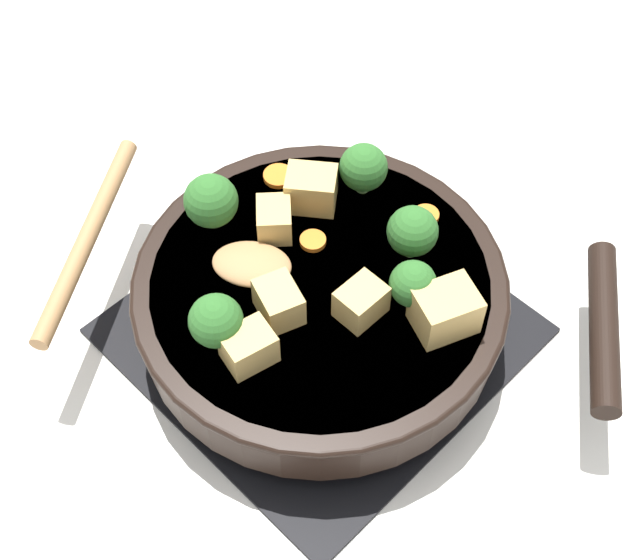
{
  "coord_description": "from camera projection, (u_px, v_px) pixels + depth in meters",
  "views": [
    {
      "loc": [
        0.31,
        -0.31,
        0.68
      ],
      "look_at": [
        0.0,
        0.0,
        0.08
      ],
      "focal_mm": 50.0,
      "sensor_mm": 36.0,
      "label": 1
    }
  ],
  "objects": [
    {
      "name": "carrot_slice_edge_slice",
      "position": [
        313.0,
        241.0,
        0.77
      ],
      "size": [
        0.02,
        0.02,
        0.01
      ],
      "primitive_type": "cylinder",
      "color": "orange",
      "rests_on": "skillet_pan"
    },
    {
      "name": "carrot_slice_near_center",
      "position": [
        278.0,
        176.0,
        0.82
      ],
      "size": [
        0.03,
        0.03,
        0.01
      ],
      "primitive_type": "cylinder",
      "color": "orange",
      "rests_on": "skillet_pan"
    },
    {
      "name": "tofu_cube_west_chunk",
      "position": [
        248.0,
        347.0,
        0.69
      ],
      "size": [
        0.04,
        0.04,
        0.03
      ],
      "primitive_type": "cube",
      "rotation": [
        0.0,
        0.0,
        4.49
      ],
      "color": "tan",
      "rests_on": "skillet_pan"
    },
    {
      "name": "broccoli_floret_west_rim",
      "position": [
        412.0,
        232.0,
        0.74
      ],
      "size": [
        0.04,
        0.04,
        0.05
      ],
      "color": "#709956",
      "rests_on": "skillet_pan"
    },
    {
      "name": "broccoli_floret_east_rim",
      "position": [
        211.0,
        201.0,
        0.76
      ],
      "size": [
        0.05,
        0.05,
        0.05
      ],
      "color": "#709956",
      "rests_on": "skillet_pan"
    },
    {
      "name": "carrot_slice_orange_thin",
      "position": [
        426.0,
        215.0,
        0.79
      ],
      "size": [
        0.02,
        0.02,
        0.01
      ],
      "primitive_type": "cylinder",
      "color": "orange",
      "rests_on": "skillet_pan"
    },
    {
      "name": "broccoli_floret_center_top",
      "position": [
        413.0,
        284.0,
        0.71
      ],
      "size": [
        0.04,
        0.04,
        0.05
      ],
      "color": "#709956",
      "rests_on": "skillet_pan"
    },
    {
      "name": "tofu_cube_near_handle",
      "position": [
        274.0,
        220.0,
        0.77
      ],
      "size": [
        0.05,
        0.05,
        0.03
      ],
      "primitive_type": "cube",
      "rotation": [
        0.0,
        0.0,
        2.41
      ],
      "color": "tan",
      "rests_on": "skillet_pan"
    },
    {
      "name": "wooden_spoon",
      "position": [
        160.0,
        249.0,
        0.76
      ],
      "size": [
        0.23,
        0.22,
        0.02
      ],
      "color": "#A87A4C",
      "rests_on": "skillet_pan"
    },
    {
      "name": "tofu_cube_east_chunk",
      "position": [
        311.0,
        189.0,
        0.79
      ],
      "size": [
        0.06,
        0.05,
        0.04
      ],
      "primitive_type": "cube",
      "rotation": [
        0.0,
        0.0,
        0.66
      ],
      "color": "tan",
      "rests_on": "skillet_pan"
    },
    {
      "name": "front_burner_grate",
      "position": [
        320.0,
        324.0,
        0.8
      ],
      "size": [
        0.31,
        0.31,
        0.03
      ],
      "color": "black",
      "rests_on": "ground_plane"
    },
    {
      "name": "skillet_pan",
      "position": [
        323.0,
        296.0,
        0.77
      ],
      "size": [
        0.41,
        0.37,
        0.05
      ],
      "color": "black",
      "rests_on": "front_burner_grate"
    },
    {
      "name": "broccoli_floret_near_spoon",
      "position": [
        216.0,
        321.0,
        0.69
      ],
      "size": [
        0.04,
        0.04,
        0.05
      ],
      "color": "#709956",
      "rests_on": "skillet_pan"
    },
    {
      "name": "tofu_cube_back_piece",
      "position": [
        283.0,
        306.0,
        0.71
      ],
      "size": [
        0.05,
        0.04,
        0.03
      ],
      "primitive_type": "cube",
      "rotation": [
        0.0,
        0.0,
        5.95
      ],
      "color": "tan",
      "rests_on": "skillet_pan"
    },
    {
      "name": "broccoli_floret_north_edge",
      "position": [
        363.0,
        168.0,
        0.79
      ],
      "size": [
        0.04,
        0.04,
        0.05
      ],
      "color": "#709956",
      "rests_on": "skillet_pan"
    },
    {
      "name": "tofu_cube_center_large",
      "position": [
        360.0,
        303.0,
        0.72
      ],
      "size": [
        0.03,
        0.04,
        0.03
      ],
      "primitive_type": "cube",
      "rotation": [
        0.0,
        0.0,
        4.7
      ],
      "color": "tan",
      "rests_on": "skillet_pan"
    },
    {
      "name": "ground_plane",
      "position": [
        320.0,
        331.0,
        0.81
      ],
      "size": [
        2.4,
        2.4,
        0.0
      ],
      "primitive_type": "plane",
      "color": "white"
    },
    {
      "name": "tofu_cube_front_piece",
      "position": [
        445.0,
        310.0,
        0.71
      ],
      "size": [
        0.05,
        0.06,
        0.04
      ],
      "primitive_type": "cube",
      "rotation": [
        0.0,
        0.0,
        4.32
      ],
      "color": "tan",
      "rests_on": "skillet_pan"
    }
  ]
}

